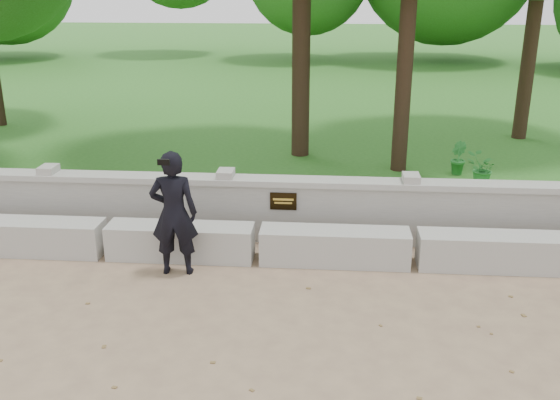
{
  "coord_description": "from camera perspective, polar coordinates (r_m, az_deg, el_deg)",
  "views": [
    {
      "loc": [
        0.89,
        -5.45,
        3.42
      ],
      "look_at": [
        0.32,
        1.61,
        0.94
      ],
      "focal_mm": 40.0,
      "sensor_mm": 36.0,
      "label": 1
    }
  ],
  "objects": [
    {
      "name": "lawn",
      "position": [
        19.75,
        1.98,
        9.72
      ],
      "size": [
        40.0,
        22.0,
        0.25
      ],
      "primitive_type": "cube",
      "color": "#2A651F",
      "rests_on": "ground"
    },
    {
      "name": "shrub_b",
      "position": [
        11.25,
        15.92,
        3.72
      ],
      "size": [
        0.29,
        0.35,
        0.57
      ],
      "primitive_type": "imported",
      "rotation": [
        0.0,
        0.0,
        1.71
      ],
      "color": "#29792F",
      "rests_on": "lawn"
    },
    {
      "name": "ground",
      "position": [
        6.5,
        -4.08,
        -12.51
      ],
      "size": [
        80.0,
        80.0,
        0.0
      ],
      "primitive_type": "plane",
      "color": "#9A7E5E",
      "rests_on": "ground"
    },
    {
      "name": "concrete_bench",
      "position": [
        8.06,
        -2.13,
        -4.04
      ],
      "size": [
        11.9,
        0.45,
        0.45
      ],
      "color": "#B2B0A9",
      "rests_on": "ground"
    },
    {
      "name": "shrub_c",
      "position": [
        10.77,
        17.93,
        2.73
      ],
      "size": [
        0.54,
        0.49,
        0.53
      ],
      "primitive_type": "imported",
      "rotation": [
        0.0,
        0.0,
        3.31
      ],
      "color": "#29792F",
      "rests_on": "lawn"
    },
    {
      "name": "man_main",
      "position": [
        7.62,
        -9.68,
        -1.21
      ],
      "size": [
        0.6,
        0.54,
        1.56
      ],
      "color": "black",
      "rests_on": "ground"
    },
    {
      "name": "parapet_wall",
      "position": [
        8.62,
        -1.61,
        -0.73
      ],
      "size": [
        12.5,
        0.35,
        0.9
      ],
      "color": "#A8A59E",
      "rests_on": "ground"
    }
  ]
}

